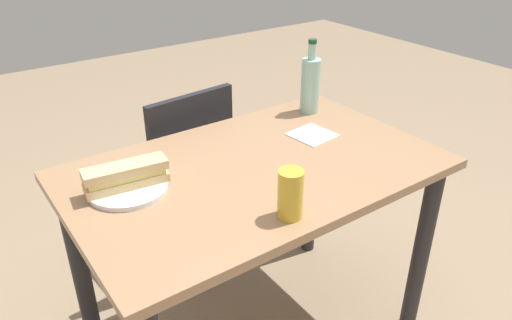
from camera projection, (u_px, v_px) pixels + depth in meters
The scene contains 8 objects.
dining_table at pixel (256, 199), 1.59m from camera, with size 1.16×0.72×0.75m.
chair_far at pixel (182, 170), 2.06m from camera, with size 0.44×0.44×0.85m.
plate_near at pixel (128, 188), 1.40m from camera, with size 0.23×0.23×0.01m, color white.
baguette_sandwich_near at pixel (126, 175), 1.38m from camera, with size 0.24×0.10×0.07m.
knife_near at pixel (119, 178), 1.42m from camera, with size 0.18×0.04×0.01m.
water_bottle at pixel (310, 84), 1.86m from camera, with size 0.07×0.07×0.28m.
beer_glass at pixel (290, 194), 1.25m from camera, with size 0.07×0.07×0.14m, color gold.
paper_napkin at pixel (312, 135), 1.72m from camera, with size 0.14×0.14×0.00m, color white.
Camera 1 is at (-0.77, -1.09, 1.49)m, focal length 34.23 mm.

